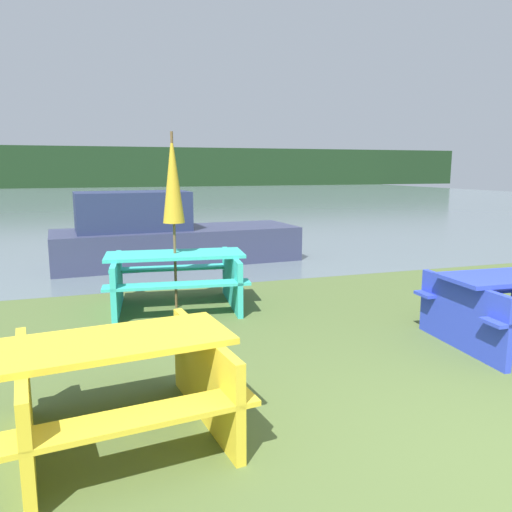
# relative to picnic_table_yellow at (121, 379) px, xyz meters

# --- Properties ---
(water) EXTENTS (60.00, 50.00, 0.00)m
(water) POSITION_rel_picnic_table_yellow_xyz_m (2.44, 29.36, -0.44)
(water) COLOR slate
(water) RESTS_ON ground_plane
(far_treeline) EXTENTS (80.00, 1.60, 4.00)m
(far_treeline) POSITION_rel_picnic_table_yellow_xyz_m (2.44, 49.36, 1.56)
(far_treeline) COLOR #193319
(far_treeline) RESTS_ON water
(picnic_table_yellow) EXTENTS (1.66, 1.55, 0.74)m
(picnic_table_yellow) POSITION_rel_picnic_table_yellow_xyz_m (0.00, 0.00, 0.00)
(picnic_table_yellow) COLOR yellow
(picnic_table_yellow) RESTS_ON ground_plane
(picnic_table_teal) EXTENTS (1.97, 1.58, 0.76)m
(picnic_table_teal) POSITION_rel_picnic_table_yellow_xyz_m (0.90, 3.22, 0.03)
(picnic_table_teal) COLOR #33B7A8
(picnic_table_teal) RESTS_ON ground_plane
(umbrella_gold) EXTENTS (0.29, 0.29, 2.35)m
(umbrella_gold) POSITION_rel_picnic_table_yellow_xyz_m (0.90, 3.22, 1.31)
(umbrella_gold) COLOR brown
(umbrella_gold) RESTS_ON ground_plane
(boat) EXTENTS (4.92, 1.89, 1.44)m
(boat) POSITION_rel_picnic_table_yellow_xyz_m (1.27, 6.58, 0.09)
(boat) COLOR #333856
(boat) RESTS_ON water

